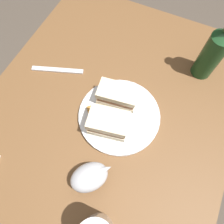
% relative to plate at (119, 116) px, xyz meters
% --- Properties ---
extents(ground_plane, '(6.00, 6.00, 0.00)m').
position_rel_plate_xyz_m(ground_plane, '(0.01, -0.04, -0.78)').
color(ground_plane, '#4C4238').
extents(dining_table, '(1.02, 0.79, 0.77)m').
position_rel_plate_xyz_m(dining_table, '(0.01, -0.04, -0.39)').
color(dining_table, brown).
rests_on(dining_table, ground).
extents(plate, '(0.25, 0.25, 0.01)m').
position_rel_plate_xyz_m(plate, '(0.00, 0.00, 0.00)').
color(plate, white).
rests_on(plate, dining_table).
extents(sandwich_half_left, '(0.08, 0.13, 0.06)m').
position_rel_plate_xyz_m(sandwich_half_left, '(-0.04, -0.03, 0.04)').
color(sandwich_half_left, beige).
rests_on(sandwich_half_left, plate).
extents(sandwich_half_right, '(0.09, 0.12, 0.07)m').
position_rel_plate_xyz_m(sandwich_half_right, '(0.05, -0.01, 0.04)').
color(sandwich_half_right, beige).
rests_on(sandwich_half_right, plate).
extents(potato_wedge_front, '(0.04, 0.06, 0.02)m').
position_rel_plate_xyz_m(potato_wedge_front, '(-0.03, -0.04, 0.02)').
color(potato_wedge_front, '#B77F33').
rests_on(potato_wedge_front, plate).
extents(potato_wedge_middle, '(0.05, 0.05, 0.02)m').
position_rel_plate_xyz_m(potato_wedge_middle, '(0.04, -0.08, 0.02)').
color(potato_wedge_middle, '#AD702D').
rests_on(potato_wedge_middle, plate).
extents(potato_wedge_back, '(0.06, 0.05, 0.02)m').
position_rel_plate_xyz_m(potato_wedge_back, '(0.04, -0.05, 0.02)').
color(potato_wedge_back, gold).
rests_on(potato_wedge_back, plate).
extents(gravy_boat, '(0.12, 0.12, 0.07)m').
position_rel_plate_xyz_m(gravy_boat, '(0.20, 0.01, 0.04)').
color(gravy_boat, '#B7B7BC').
rests_on(gravy_boat, dining_table).
extents(cider_bottle, '(0.07, 0.07, 0.25)m').
position_rel_plate_xyz_m(cider_bottle, '(-0.27, 0.19, 0.09)').
color(cider_bottle, '#19421E').
rests_on(cider_bottle, dining_table).
extents(fork, '(0.08, 0.17, 0.01)m').
position_rel_plate_xyz_m(fork, '(-0.07, -0.27, -0.00)').
color(fork, silver).
rests_on(fork, dining_table).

